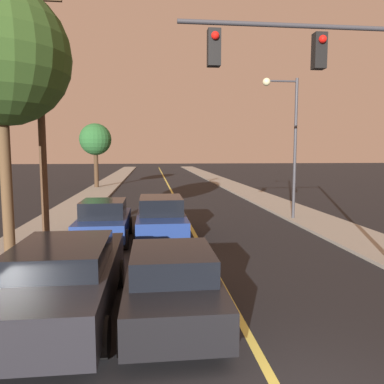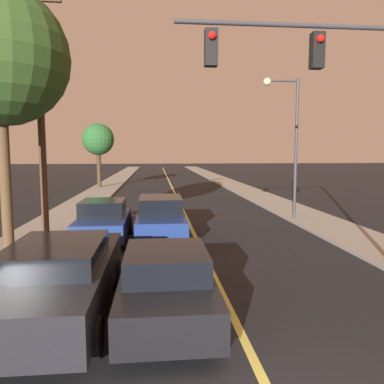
{
  "view_description": "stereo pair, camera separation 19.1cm",
  "coord_description": "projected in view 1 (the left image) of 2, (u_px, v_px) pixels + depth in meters",
  "views": [
    {
      "loc": [
        -1.7,
        -3.68,
        3.26
      ],
      "look_at": [
        0.0,
        11.64,
        1.6
      ],
      "focal_mm": 35.0,
      "sensor_mm": 36.0,
      "label": 1
    },
    {
      "loc": [
        -1.51,
        -3.7,
        3.26
      ],
      "look_at": [
        0.0,
        11.64,
        1.6
      ],
      "focal_mm": 35.0,
      "sensor_mm": 36.0,
      "label": 2
    }
  ],
  "objects": [
    {
      "name": "car_near_lane_front",
      "position": [
        172.0,
        283.0,
        7.19
      ],
      "size": [
        1.85,
        4.03,
        1.45
      ],
      "color": "black",
      "rests_on": "ground"
    },
    {
      "name": "sidewalk_right",
      "position": [
        222.0,
        181.0,
        40.4
      ],
      "size": [
        2.5,
        80.0,
        0.12
      ],
      "color": "gray",
      "rests_on": "ground"
    },
    {
      "name": "streetlamp_right",
      "position": [
        287.0,
        128.0,
        17.4
      ],
      "size": [
        1.7,
        0.36,
        6.52
      ],
      "color": "#333338",
      "rests_on": "ground"
    },
    {
      "name": "car_outer_lane_second",
      "position": [
        104.0,
        221.0,
        13.52
      ],
      "size": [
        1.84,
        3.87,
        1.54
      ],
      "color": "navy",
      "rests_on": "ground"
    },
    {
      "name": "road_surface",
      "position": [
        167.0,
        182.0,
        39.75
      ],
      "size": [
        9.42,
        80.0,
        0.01
      ],
      "color": "black",
      "rests_on": "ground"
    },
    {
      "name": "tree_left_near",
      "position": [
        0.0,
        57.0,
        10.38
      ],
      "size": [
        3.89,
        3.89,
        7.74
      ],
      "color": "#4C3823",
      "rests_on": "ground"
    },
    {
      "name": "utility_pole_left",
      "position": [
        41.0,
        111.0,
        12.46
      ],
      "size": [
        1.6,
        0.24,
        8.67
      ],
      "color": "#422D1E",
      "rests_on": "ground"
    },
    {
      "name": "sidewalk_left",
      "position": [
        110.0,
        182.0,
        39.09
      ],
      "size": [
        2.5,
        80.0,
        0.12
      ],
      "color": "gray",
      "rests_on": "ground"
    },
    {
      "name": "car_outer_lane_front",
      "position": [
        65.0,
        278.0,
        7.31
      ],
      "size": [
        2.01,
        5.11,
        1.54
      ],
      "color": "black",
      "rests_on": "ground"
    },
    {
      "name": "traffic_signal_mast",
      "position": [
        335.0,
        90.0,
        9.79
      ],
      "size": [
        6.21,
        0.42,
        6.58
      ],
      "color": "#333338",
      "rests_on": "ground"
    },
    {
      "name": "tree_left_far",
      "position": [
        95.0,
        140.0,
        32.97
      ],
      "size": [
        2.79,
        2.79,
        5.63
      ],
      "color": "#3D2B1C",
      "rests_on": "ground"
    },
    {
      "name": "car_near_lane_second",
      "position": [
        161.0,
        216.0,
        14.53
      ],
      "size": [
        1.94,
        4.82,
        1.54
      ],
      "color": "navy",
      "rests_on": "ground"
    }
  ]
}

